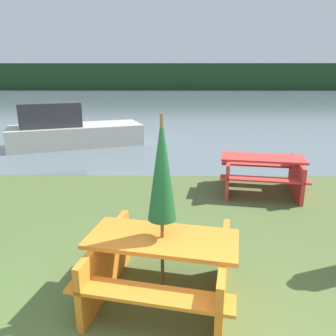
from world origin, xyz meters
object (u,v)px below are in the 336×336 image
picnic_table_orange (162,262)px  umbrella_darkgreen (162,170)px  boat (70,130)px  picnic_table_red (262,171)px

picnic_table_orange → umbrella_darkgreen: bearing=91.8°
umbrella_darkgreen → boat: 8.75m
boat → picnic_table_orange: bearing=-88.0°
umbrella_darkgreen → boat: (-3.37, 8.02, -0.93)m
boat → umbrella_darkgreen: bearing=-88.0°
picnic_table_orange → boat: 8.70m
picnic_table_orange → umbrella_darkgreen: umbrella_darkgreen is taller
picnic_table_orange → picnic_table_red: picnic_table_red is taller
picnic_table_orange → boat: (-3.37, 8.02, 0.10)m
umbrella_darkgreen → boat: size_ratio=0.43×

